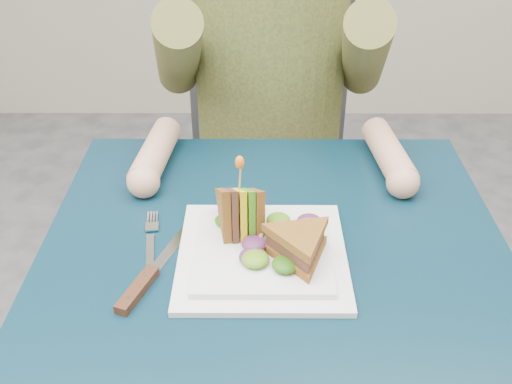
{
  "coord_description": "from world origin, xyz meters",
  "views": [
    {
      "loc": [
        -0.03,
        -0.74,
        1.33
      ],
      "look_at": [
        -0.03,
        0.04,
        0.82
      ],
      "focal_mm": 42.0,
      "sensor_mm": 36.0,
      "label": 1
    }
  ],
  "objects_px": {
    "table": "(274,290)",
    "fork": "(151,246)",
    "plate": "(262,253)",
    "chair": "(268,152)",
    "knife": "(144,281)",
    "diner": "(271,28)",
    "sandwich_upright": "(241,213)",
    "sandwich_flat": "(300,245)"
  },
  "relations": [
    {
      "from": "table",
      "to": "fork",
      "type": "bearing_deg",
      "value": 176.83
    },
    {
      "from": "plate",
      "to": "chair",
      "type": "bearing_deg",
      "value": 88.29
    },
    {
      "from": "plate",
      "to": "knife",
      "type": "bearing_deg",
      "value": -160.32
    },
    {
      "from": "knife",
      "to": "fork",
      "type": "bearing_deg",
      "value": 92.55
    },
    {
      "from": "chair",
      "to": "diner",
      "type": "relative_size",
      "value": 1.25
    },
    {
      "from": "sandwich_upright",
      "to": "fork",
      "type": "relative_size",
      "value": 0.81
    },
    {
      "from": "sandwich_flat",
      "to": "knife",
      "type": "bearing_deg",
      "value": -170.77
    },
    {
      "from": "plate",
      "to": "fork",
      "type": "relative_size",
      "value": 1.45
    },
    {
      "from": "plate",
      "to": "knife",
      "type": "height_order",
      "value": "plate"
    },
    {
      "from": "plate",
      "to": "diner",
      "type": "bearing_deg",
      "value": 87.94
    },
    {
      "from": "sandwich_flat",
      "to": "knife",
      "type": "distance_m",
      "value": 0.24
    },
    {
      "from": "plate",
      "to": "sandwich_flat",
      "type": "bearing_deg",
      "value": -24.44
    },
    {
      "from": "chair",
      "to": "fork",
      "type": "bearing_deg",
      "value": -107.12
    },
    {
      "from": "sandwich_flat",
      "to": "fork",
      "type": "xyz_separation_m",
      "value": [
        -0.23,
        0.05,
        -0.04
      ]
    },
    {
      "from": "diner",
      "to": "chair",
      "type": "bearing_deg",
      "value": 90.0
    },
    {
      "from": "fork",
      "to": "table",
      "type": "bearing_deg",
      "value": -3.17
    },
    {
      "from": "sandwich_flat",
      "to": "fork",
      "type": "height_order",
      "value": "sandwich_flat"
    },
    {
      "from": "table",
      "to": "diner",
      "type": "xyz_separation_m",
      "value": [
        -0.0,
        0.54,
        0.26
      ]
    },
    {
      "from": "diner",
      "to": "fork",
      "type": "relative_size",
      "value": 4.15
    },
    {
      "from": "diner",
      "to": "knife",
      "type": "bearing_deg",
      "value": -107.46
    },
    {
      "from": "chair",
      "to": "plate",
      "type": "distance_m",
      "value": 0.7
    },
    {
      "from": "chair",
      "to": "plate",
      "type": "xyz_separation_m",
      "value": [
        -0.02,
        -0.67,
        0.2
      ]
    },
    {
      "from": "sandwich_upright",
      "to": "plate",
      "type": "bearing_deg",
      "value": -52.69
    },
    {
      "from": "diner",
      "to": "sandwich_upright",
      "type": "xyz_separation_m",
      "value": [
        -0.05,
        -0.51,
        -0.13
      ]
    },
    {
      "from": "chair",
      "to": "sandwich_upright",
      "type": "height_order",
      "value": "chair"
    },
    {
      "from": "diner",
      "to": "fork",
      "type": "bearing_deg",
      "value": -110.47
    },
    {
      "from": "table",
      "to": "sandwich_upright",
      "type": "relative_size",
      "value": 5.16
    },
    {
      "from": "diner",
      "to": "sandwich_upright",
      "type": "height_order",
      "value": "diner"
    },
    {
      "from": "sandwich_upright",
      "to": "table",
      "type": "bearing_deg",
      "value": -29.98
    },
    {
      "from": "plate",
      "to": "sandwich_upright",
      "type": "bearing_deg",
      "value": 127.31
    },
    {
      "from": "chair",
      "to": "fork",
      "type": "xyz_separation_m",
      "value": [
        -0.2,
        -0.64,
        0.19
      ]
    },
    {
      "from": "plate",
      "to": "knife",
      "type": "xyz_separation_m",
      "value": [
        -0.17,
        -0.06,
        -0.0
      ]
    },
    {
      "from": "diner",
      "to": "knife",
      "type": "relative_size",
      "value": 3.48
    },
    {
      "from": "table",
      "to": "diner",
      "type": "relative_size",
      "value": 1.01
    },
    {
      "from": "chair",
      "to": "sandwich_flat",
      "type": "distance_m",
      "value": 0.73
    },
    {
      "from": "fork",
      "to": "knife",
      "type": "xyz_separation_m",
      "value": [
        0.0,
        -0.09,
        0.0
      ]
    },
    {
      "from": "table",
      "to": "sandwich_upright",
      "type": "distance_m",
      "value": 0.15
    },
    {
      "from": "diner",
      "to": "knife",
      "type": "height_order",
      "value": "diner"
    },
    {
      "from": "chair",
      "to": "sandwich_flat",
      "type": "relative_size",
      "value": 5.49
    },
    {
      "from": "chair",
      "to": "sandwich_flat",
      "type": "bearing_deg",
      "value": -87.1
    },
    {
      "from": "knife",
      "to": "diner",
      "type": "bearing_deg",
      "value": 72.54
    },
    {
      "from": "table",
      "to": "sandwich_flat",
      "type": "relative_size",
      "value": 4.43
    }
  ]
}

